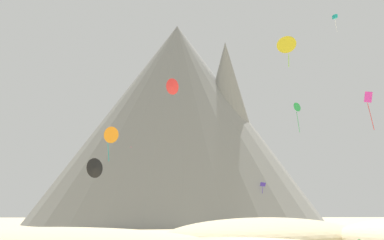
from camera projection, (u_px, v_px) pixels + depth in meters
name	position (u px, v px, depth m)	size (l,w,h in m)	color
dune_back_low	(267.00, 236.00, 44.92)	(27.11, 18.07, 4.05)	beige
bush_low_patch	(81.00, 240.00, 33.26)	(1.87, 1.87, 0.77)	#477238
bush_near_left	(54.00, 232.00, 47.77)	(2.01, 2.01, 0.77)	#477238
rock_massif	(180.00, 120.00, 104.47)	(82.66, 82.66, 51.83)	gray
kite_red_mid	(172.00, 87.00, 59.78)	(2.34, 2.31, 2.33)	red
kite_indigo_low	(263.00, 187.00, 75.81)	(1.07, 0.67, 3.51)	#5138B2
kite_yellow_mid	(287.00, 45.00, 51.78)	(2.47, 1.59, 4.19)	yellow
kite_orange_low	(111.00, 135.00, 56.42)	(2.24, 1.89, 4.81)	orange
kite_magenta_mid	(369.00, 101.00, 56.78)	(0.99, 0.88, 5.52)	#D1339E
kite_green_mid	(297.00, 108.00, 72.36)	(1.68, 1.09, 5.35)	green
kite_teal_high	(335.00, 17.00, 79.00)	(0.97, 0.92, 3.60)	teal
kite_black_low	(95.00, 168.00, 47.46)	(1.76, 1.79, 2.30)	black
kite_rainbow_mid	(131.00, 150.00, 80.31)	(1.97, 1.99, 4.20)	#E5668C
kite_gold_low	(139.00, 186.00, 82.04)	(1.49, 1.47, 1.20)	gold
kite_blue_low	(186.00, 173.00, 82.51)	(1.21, 0.41, 3.41)	blue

